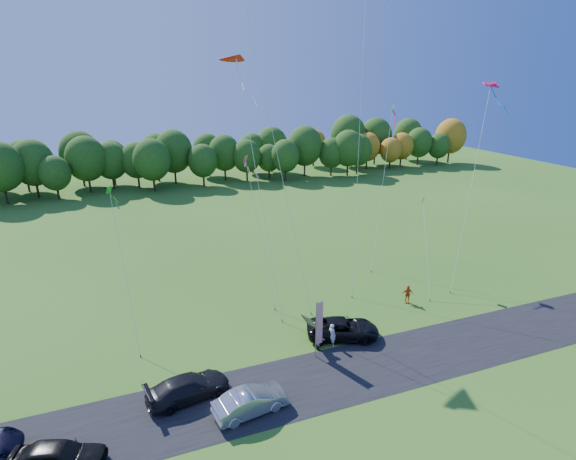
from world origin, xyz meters
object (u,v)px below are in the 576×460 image
object	(u,v)px
person_east	(407,294)
feather_flag	(319,323)
black_suv	(343,328)
silver_sedan	(251,402)

from	to	relation	value
person_east	feather_flag	xyz separation A→B (m)	(-10.58, -4.40, 1.84)
black_suv	person_east	size ratio (longest dim) A/B	3.30
silver_sedan	person_east	bearing A→B (deg)	-72.88
feather_flag	black_suv	bearing A→B (deg)	28.48
silver_sedan	feather_flag	xyz separation A→B (m)	(6.06, 3.78, 1.92)
black_suv	feather_flag	distance (m)	3.65
silver_sedan	feather_flag	world-z (taller)	feather_flag
person_east	feather_flag	size ratio (longest dim) A/B	0.38
silver_sedan	person_east	world-z (taller)	person_east
black_suv	feather_flag	bearing A→B (deg)	138.46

